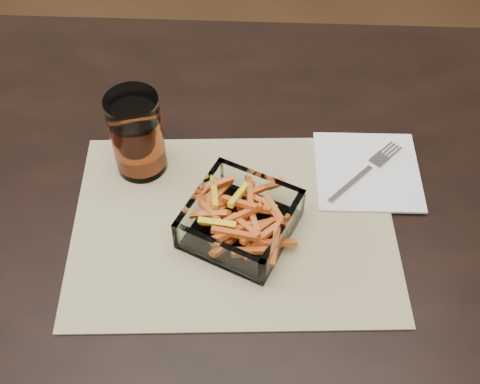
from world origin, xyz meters
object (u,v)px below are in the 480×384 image
Objects in this scene: dining_table at (226,243)px; glass_bowl at (240,221)px; fork at (367,170)px; tumbler at (137,137)px.

dining_table is 8.99× the size of glass_bowl.
dining_table is 12.49× the size of fork.
glass_bowl is 1.39× the size of fork.
tumbler is (-0.13, 0.08, 0.15)m from dining_table.
tumbler reaches higher than glass_bowl.
glass_bowl is at bearing -36.73° from tumbler.
dining_table is 0.12m from glass_bowl.
fork is (0.34, -0.00, -0.06)m from tumbler.
tumbler is 0.34m from fork.
glass_bowl is (0.02, -0.04, 0.11)m from dining_table.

